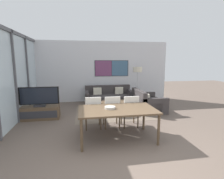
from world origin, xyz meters
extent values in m
plane|color=brown|center=(0.00, 0.00, 0.00)|extent=(24.00, 24.00, 0.00)
cube|color=silver|center=(0.00, 5.15, 1.40)|extent=(6.64, 0.06, 2.80)
cube|color=#2D2D33|center=(0.60, 5.11, 1.55)|extent=(1.62, 0.01, 0.75)
cube|color=#753D66|center=(0.21, 5.11, 1.55)|extent=(0.77, 0.02, 0.71)
cube|color=#426684|center=(1.00, 5.11, 1.55)|extent=(0.77, 0.02, 0.71)
cube|color=silver|center=(-2.82, 2.58, 1.40)|extent=(0.02, 5.15, 2.80)
cube|color=#515156|center=(-2.79, 2.58, 2.75)|extent=(0.07, 5.15, 0.10)
cube|color=#515156|center=(-2.79, 2.58, 1.40)|extent=(0.07, 0.08, 2.80)
cube|color=#515156|center=(-2.79, 3.86, 1.40)|extent=(0.07, 0.08, 2.80)
cube|color=#706051|center=(0.36, 3.06, 0.00)|extent=(2.82, 2.10, 0.01)
cube|color=brown|center=(-2.19, 2.79, 0.21)|extent=(1.22, 0.47, 0.42)
cube|color=#2D2D33|center=(-2.19, 2.55, 0.21)|extent=(1.12, 0.01, 0.23)
cube|color=#2D2D33|center=(-2.19, 2.79, 0.45)|extent=(0.36, 0.20, 0.05)
cube|color=#2D2D33|center=(-2.19, 2.79, 0.51)|extent=(0.06, 0.03, 0.08)
cube|color=black|center=(-2.19, 2.79, 0.78)|extent=(1.24, 0.04, 0.58)
cube|color=black|center=(-2.19, 2.77, 0.78)|extent=(1.15, 0.01, 0.52)
cube|color=#383333|center=(0.36, 4.33, 0.21)|extent=(2.06, 0.98, 0.42)
cube|color=#383333|center=(0.36, 4.74, 0.40)|extent=(2.06, 0.16, 0.80)
cube|color=#383333|center=(-0.61, 4.33, 0.30)|extent=(0.14, 0.98, 0.60)
cube|color=#383333|center=(1.32, 4.33, 0.30)|extent=(0.14, 0.98, 0.60)
cube|color=beige|center=(-0.14, 4.56, 0.57)|extent=(0.36, 0.12, 0.30)
cube|color=beige|center=(0.85, 4.56, 0.57)|extent=(0.36, 0.12, 0.30)
cube|color=#383333|center=(1.73, 3.17, 0.21)|extent=(0.98, 1.36, 0.42)
cube|color=#383333|center=(1.32, 3.17, 0.40)|extent=(0.16, 1.36, 0.80)
cube|color=#383333|center=(1.73, 2.56, 0.30)|extent=(0.98, 0.14, 0.60)
cube|color=#383333|center=(1.73, 3.77, 0.30)|extent=(0.98, 0.14, 0.60)
cube|color=beige|center=(1.50, 2.87, 0.57)|extent=(0.12, 0.36, 0.30)
cylinder|color=brown|center=(0.36, 3.06, 0.01)|extent=(0.47, 0.47, 0.03)
cylinder|color=brown|center=(0.36, 3.06, 0.19)|extent=(0.19, 0.19, 0.38)
cylinder|color=brown|center=(0.36, 3.06, 0.40)|extent=(1.03, 1.03, 0.04)
cube|color=brown|center=(0.01, 0.89, 0.75)|extent=(1.83, 1.07, 0.04)
cylinder|color=brown|center=(-0.85, 0.41, 0.36)|extent=(0.06, 0.06, 0.73)
cylinder|color=brown|center=(0.86, 0.41, 0.36)|extent=(0.06, 0.06, 0.73)
cylinder|color=brown|center=(-0.85, 1.37, 0.36)|extent=(0.06, 0.06, 0.73)
cylinder|color=brown|center=(0.86, 1.37, 0.36)|extent=(0.06, 0.06, 0.73)
cube|color=beige|center=(-0.52, 1.74, 0.44)|extent=(0.46, 0.46, 0.06)
cube|color=beige|center=(-0.52, 1.53, 0.70)|extent=(0.42, 0.05, 0.46)
cylinder|color=brown|center=(-0.72, 1.54, 0.20)|extent=(0.04, 0.04, 0.41)
cylinder|color=brown|center=(-0.32, 1.54, 0.20)|extent=(0.04, 0.04, 0.41)
cylinder|color=brown|center=(-0.72, 1.94, 0.20)|extent=(0.04, 0.04, 0.41)
cylinder|color=brown|center=(-0.32, 1.94, 0.20)|extent=(0.04, 0.04, 0.41)
cube|color=beige|center=(0.01, 1.72, 0.44)|extent=(0.46, 0.46, 0.06)
cube|color=beige|center=(0.01, 1.52, 0.70)|extent=(0.42, 0.05, 0.46)
cylinder|color=brown|center=(-0.19, 1.52, 0.20)|extent=(0.04, 0.04, 0.41)
cylinder|color=brown|center=(0.21, 1.52, 0.20)|extent=(0.04, 0.04, 0.41)
cylinder|color=brown|center=(-0.19, 1.92, 0.20)|extent=(0.04, 0.04, 0.41)
cylinder|color=brown|center=(0.21, 1.92, 0.20)|extent=(0.04, 0.04, 0.41)
cube|color=beige|center=(0.54, 1.69, 0.44)|extent=(0.46, 0.46, 0.06)
cube|color=beige|center=(0.54, 1.48, 0.70)|extent=(0.42, 0.05, 0.46)
cylinder|color=brown|center=(0.34, 1.49, 0.20)|extent=(0.04, 0.04, 0.41)
cylinder|color=brown|center=(0.74, 1.49, 0.20)|extent=(0.04, 0.04, 0.41)
cylinder|color=brown|center=(0.34, 1.89, 0.20)|extent=(0.04, 0.04, 0.41)
cylinder|color=brown|center=(0.74, 1.89, 0.20)|extent=(0.04, 0.04, 0.41)
cylinder|color=#B7B2A8|center=(-0.16, 0.93, 0.79)|extent=(0.26, 0.26, 0.05)
torus|color=#B7B2A8|center=(-0.16, 0.93, 0.81)|extent=(0.26, 0.26, 0.02)
cylinder|color=#2D2D33|center=(1.65, 4.39, 0.01)|extent=(0.28, 0.28, 0.02)
cylinder|color=#B7B7BC|center=(1.65, 4.39, 0.72)|extent=(0.03, 0.03, 1.39)
cylinder|color=beige|center=(1.65, 4.39, 1.52)|extent=(0.39, 0.39, 0.22)
camera|label=1|loc=(-0.81, -3.08, 1.90)|focal=28.00mm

